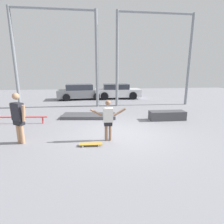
% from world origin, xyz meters
% --- Properties ---
extents(ground_plane, '(36.00, 36.00, 0.00)m').
position_xyz_m(ground_plane, '(0.00, 0.00, 0.00)').
color(ground_plane, gray).
extents(skateboarder, '(1.26, 0.19, 1.48)m').
position_xyz_m(skateboarder, '(-0.56, -0.60, 0.83)').
color(skateboarder, '#8C664C').
rests_on(skateboarder, ground_plane).
extents(skateboard, '(0.78, 0.27, 0.08)m').
position_xyz_m(skateboard, '(-1.18, -1.01, 0.06)').
color(skateboard, gold).
rests_on(skateboard, ground_plane).
extents(grind_box, '(1.82, 0.67, 0.46)m').
position_xyz_m(grind_box, '(2.72, 1.77, 0.23)').
color(grind_box, '#47474C').
rests_on(grind_box, ground_plane).
extents(manual_pad, '(2.95, 1.41, 0.16)m').
position_xyz_m(manual_pad, '(-1.27, 2.72, 0.08)').
color(manual_pad, '#47474C').
rests_on(manual_pad, ground_plane).
extents(grind_rail, '(2.54, 0.30, 0.34)m').
position_xyz_m(grind_rail, '(-4.50, 1.96, 0.27)').
color(grind_rail, red).
rests_on(grind_rail, ground_plane).
extents(canopy_support_left, '(5.43, 0.20, 6.27)m').
position_xyz_m(canopy_support_left, '(-3.31, 5.73, 3.78)').
color(canopy_support_left, gray).
rests_on(canopy_support_left, ground_plane).
extents(canopy_support_right, '(5.43, 0.20, 6.27)m').
position_xyz_m(canopy_support_right, '(3.31, 5.73, 3.78)').
color(canopy_support_right, gray).
rests_on(canopy_support_right, ground_plane).
extents(parked_car_grey, '(4.25, 2.14, 1.32)m').
position_xyz_m(parked_car_grey, '(-2.03, 9.15, 0.64)').
color(parked_car_grey, slate).
rests_on(parked_car_grey, ground_plane).
extents(parked_car_white, '(4.06, 1.92, 1.31)m').
position_xyz_m(parked_car_white, '(1.23, 9.21, 0.65)').
color(parked_car_white, white).
rests_on(parked_car_white, ground_plane).
extents(bystander, '(0.69, 0.52, 1.76)m').
position_xyz_m(bystander, '(-3.59, -0.48, 0.96)').
color(bystander, tan).
rests_on(bystander, ground_plane).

